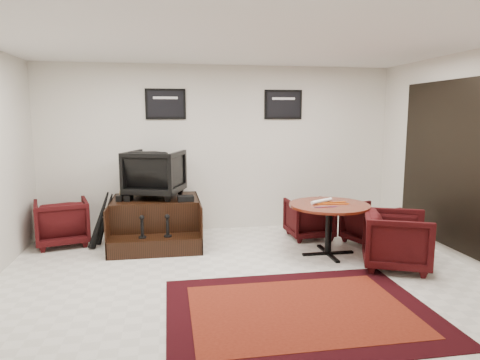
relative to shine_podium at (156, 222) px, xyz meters
name	(u,v)px	position (x,y,z in m)	size (l,w,h in m)	color
ground	(246,282)	(1.09, -1.85, -0.32)	(6.00, 6.00, 0.00)	white
room_shell	(279,131)	(1.50, -1.73, 1.47)	(6.02, 5.02, 2.81)	silver
area_rug	(300,310)	(1.49, -2.68, -0.31)	(2.68, 2.01, 0.01)	black
shine_podium	(156,222)	(0.00, 0.00, 0.00)	(1.33, 1.37, 0.69)	black
shine_chair	(155,171)	(0.00, 0.14, 0.78)	(0.81, 0.75, 0.83)	black
shoes_pair	(125,197)	(-0.46, -0.04, 0.42)	(0.25, 0.28, 0.09)	black
polish_kit	(186,198)	(0.45, -0.25, 0.41)	(0.24, 0.17, 0.08)	black
umbrella_black	(100,220)	(-0.81, -0.21, 0.13)	(0.33, 0.12, 0.89)	black
umbrella_hooked	(105,218)	(-0.77, 0.01, 0.09)	(0.30, 0.11, 0.82)	black
armchair_side	(62,220)	(-1.42, 0.11, 0.07)	(0.75, 0.70, 0.77)	black
meeting_table	(329,210)	(2.43, -1.03, 0.33)	(1.12, 1.12, 0.73)	#4A110A
table_chair_back	(309,216)	(2.44, -0.15, 0.03)	(0.68, 0.63, 0.70)	black
table_chair_window	(370,222)	(3.25, -0.63, 0.02)	(0.66, 0.61, 0.67)	black
table_chair_corner	(397,237)	(3.10, -1.68, 0.09)	(0.79, 0.74, 0.81)	black
paper_roll	(322,201)	(2.35, -0.92, 0.44)	(0.05, 0.05, 0.42)	white
table_clutter	(331,204)	(2.45, -1.04, 0.42)	(0.57, 0.31, 0.01)	#CE5A0B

